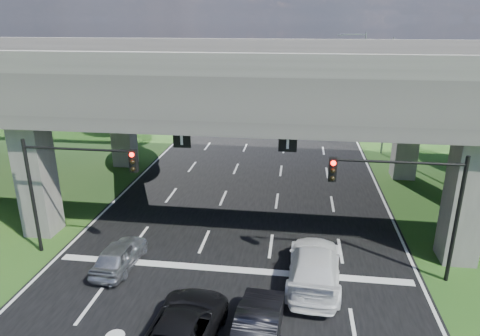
% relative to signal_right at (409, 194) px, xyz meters
% --- Properties ---
extents(ground, '(160.00, 160.00, 0.00)m').
position_rel_signal_right_xyz_m(ground, '(-7.82, -3.94, -4.19)').
color(ground, '#1F4D18').
rests_on(ground, ground).
extents(road, '(18.00, 120.00, 0.03)m').
position_rel_signal_right_xyz_m(road, '(-7.82, 6.06, -4.17)').
color(road, black).
rests_on(road, ground).
extents(overpass, '(80.00, 15.00, 10.00)m').
position_rel_signal_right_xyz_m(overpass, '(-7.82, 8.06, 3.73)').
color(overpass, '#3A3734').
rests_on(overpass, ground).
extents(warehouse, '(20.00, 10.00, 4.00)m').
position_rel_signal_right_xyz_m(warehouse, '(-33.82, 31.06, -2.19)').
color(warehouse, '#9E9E99').
rests_on(warehouse, ground).
extents(signal_right, '(5.76, 0.54, 6.00)m').
position_rel_signal_right_xyz_m(signal_right, '(0.00, 0.00, 0.00)').
color(signal_right, black).
rests_on(signal_right, ground).
extents(signal_left, '(5.76, 0.54, 6.00)m').
position_rel_signal_right_xyz_m(signal_left, '(-15.65, 0.00, 0.00)').
color(signal_left, black).
rests_on(signal_left, ground).
extents(streetlight_far, '(3.38, 0.25, 10.00)m').
position_rel_signal_right_xyz_m(streetlight_far, '(2.27, 20.06, 1.66)').
color(streetlight_far, gray).
rests_on(streetlight_far, ground).
extents(streetlight_beyond, '(3.38, 0.25, 10.00)m').
position_rel_signal_right_xyz_m(streetlight_beyond, '(2.27, 36.06, 1.66)').
color(streetlight_beyond, gray).
rests_on(streetlight_beyond, ground).
extents(tree_left_near, '(4.50, 4.50, 7.80)m').
position_rel_signal_right_xyz_m(tree_left_near, '(-21.78, 22.06, 0.63)').
color(tree_left_near, black).
rests_on(tree_left_near, ground).
extents(tree_left_mid, '(3.91, 3.90, 6.76)m').
position_rel_signal_right_xyz_m(tree_left_mid, '(-24.78, 30.06, -0.01)').
color(tree_left_mid, black).
rests_on(tree_left_mid, ground).
extents(tree_left_far, '(4.80, 4.80, 8.32)m').
position_rel_signal_right_xyz_m(tree_left_far, '(-20.78, 38.06, 0.95)').
color(tree_left_far, black).
rests_on(tree_left_far, ground).
extents(tree_right_near, '(4.20, 4.20, 7.28)m').
position_rel_signal_right_xyz_m(tree_right_near, '(5.22, 24.06, 0.31)').
color(tree_right_near, black).
rests_on(tree_right_near, ground).
extents(tree_right_mid, '(3.91, 3.90, 6.76)m').
position_rel_signal_right_xyz_m(tree_right_mid, '(8.22, 32.06, -0.01)').
color(tree_right_mid, black).
rests_on(tree_right_mid, ground).
extents(tree_right_far, '(4.50, 4.50, 7.80)m').
position_rel_signal_right_xyz_m(tree_right_far, '(4.22, 40.06, 0.63)').
color(tree_right_far, black).
rests_on(tree_right_far, ground).
extents(car_silver, '(1.75, 3.96, 1.33)m').
position_rel_signal_right_xyz_m(car_silver, '(-13.08, -0.94, -3.49)').
color(car_silver, '#B5B7BD').
rests_on(car_silver, road).
extents(car_dark, '(1.79, 4.59, 1.49)m').
position_rel_signal_right_xyz_m(car_dark, '(-6.02, -5.12, -3.41)').
color(car_dark, black).
rests_on(car_dark, road).
extents(car_white, '(2.63, 5.84, 1.66)m').
position_rel_signal_right_xyz_m(car_white, '(-3.89, -0.94, -3.33)').
color(car_white, white).
rests_on(car_white, road).
extents(car_trailing, '(2.91, 5.50, 1.47)m').
position_rel_signal_right_xyz_m(car_trailing, '(-8.72, -5.65, -3.42)').
color(car_trailing, black).
rests_on(car_trailing, road).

